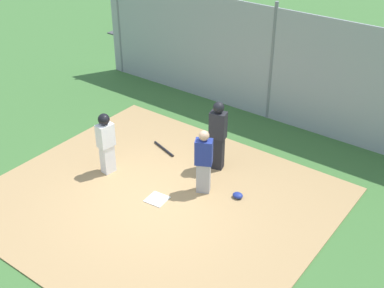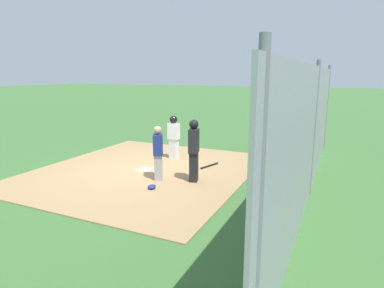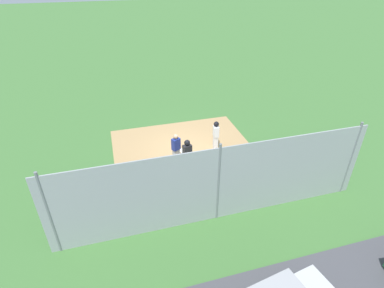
{
  "view_description": "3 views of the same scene",
  "coord_description": "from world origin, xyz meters",
  "views": [
    {
      "loc": [
        -6.05,
        6.83,
        6.91
      ],
      "look_at": [
        0.08,
        -1.41,
        0.76
      ],
      "focal_mm": 47.74,
      "sensor_mm": 36.0,
      "label": 1
    },
    {
      "loc": [
        -8.41,
        -5.56,
        3.03
      ],
      "look_at": [
        0.25,
        -1.55,
        0.97
      ],
      "focal_mm": 30.55,
      "sensor_mm": 36.0,
      "label": 2
    },
    {
      "loc": [
        -3.28,
        -12.96,
        8.61
      ],
      "look_at": [
        0.27,
        -0.54,
        0.71
      ],
      "focal_mm": 28.38,
      "sensor_mm": 36.0,
      "label": 3
    }
  ],
  "objects": [
    {
      "name": "backstop_fence",
      "position": [
        0.0,
        -4.95,
        1.6
      ],
      "size": [
        12.0,
        0.1,
        3.35
      ],
      "color": "#93999E",
      "rests_on": "ground_plane"
    },
    {
      "name": "catcher",
      "position": [
        -0.63,
        -0.89,
        0.84
      ],
      "size": [
        0.46,
        0.41,
        1.56
      ],
      "rotation": [
        0.0,
        0.0,
        2.05
      ],
      "color": "#9E9EA3",
      "rests_on": "dirt_infield"
    },
    {
      "name": "catcher_mask",
      "position": [
        -1.4,
        -1.14,
        0.09
      ],
      "size": [
        0.24,
        0.2,
        0.12
      ],
      "primitive_type": "ellipsoid",
      "color": "navy",
      "rests_on": "dirt_infield"
    },
    {
      "name": "dirt_infield",
      "position": [
        0.0,
        0.0,
        0.01
      ],
      "size": [
        7.2,
        6.4,
        0.03
      ],
      "primitive_type": "cube",
      "color": "#A88456",
      "rests_on": "ground_plane"
    },
    {
      "name": "runner",
      "position": [
        1.66,
        -0.18,
        0.9
      ],
      "size": [
        0.31,
        0.41,
        1.55
      ],
      "rotation": [
        0.0,
        0.0,
        3.01
      ],
      "color": "silver",
      "rests_on": "dirt_infield"
    },
    {
      "name": "umpire",
      "position": [
        -0.33,
        -1.87,
        0.96
      ],
      "size": [
        0.43,
        0.35,
        1.76
      ],
      "rotation": [
        0.0,
        0.0,
        1.83
      ],
      "color": "black",
      "rests_on": "dirt_infield"
    },
    {
      "name": "ground_plane",
      "position": [
        0.0,
        0.0,
        0.0
      ],
      "size": [
        140.0,
        140.0,
        0.0
      ],
      "primitive_type": "plane",
      "color": "#3D6B33"
    },
    {
      "name": "baseball_bat",
      "position": [
        1.22,
        -1.73,
        0.06
      ],
      "size": [
        0.84,
        0.32,
        0.06
      ],
      "primitive_type": "cylinder",
      "rotation": [
        0.0,
        1.57,
        2.83
      ],
      "color": "black",
      "rests_on": "dirt_infield"
    },
    {
      "name": "home_plate",
      "position": [
        0.0,
        0.0,
        0.04
      ],
      "size": [
        0.48,
        0.48,
        0.02
      ],
      "primitive_type": "cube",
      "rotation": [
        0.0,
        0.0,
        0.09
      ],
      "color": "white",
      "rests_on": "dirt_infield"
    }
  ]
}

